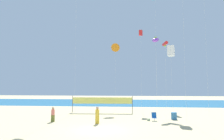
# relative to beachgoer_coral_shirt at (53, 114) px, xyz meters

# --- Properties ---
(ground_plane) EXTENTS (120.00, 120.00, 0.00)m
(ground_plane) POSITION_rel_beachgoer_coral_shirt_xyz_m (5.52, -3.23, -0.84)
(ground_plane) COLOR #D1BC89
(ocean_band) EXTENTS (120.00, 20.00, 0.01)m
(ocean_band) POSITION_rel_beachgoer_coral_shirt_xyz_m (5.52, 25.77, -0.83)
(ocean_band) COLOR #1E6B99
(ocean_band) RESTS_ON ground
(beachgoer_coral_shirt) EXTENTS (0.36, 0.36, 1.56)m
(beachgoer_coral_shirt) POSITION_rel_beachgoer_coral_shirt_xyz_m (0.00, 0.00, 0.00)
(beachgoer_coral_shirt) COLOR olive
(beachgoer_coral_shirt) RESTS_ON ground
(beachgoer_mustard_shirt) EXTENTS (0.39, 0.39, 1.72)m
(beachgoer_mustard_shirt) POSITION_rel_beachgoer_coral_shirt_xyz_m (4.91, -0.63, 0.08)
(beachgoer_mustard_shirt) COLOR gold
(beachgoer_mustard_shirt) RESTS_ON ground
(folding_beach_chair) EXTENTS (0.52, 0.65, 0.89)m
(folding_beach_chair) POSITION_rel_beachgoer_coral_shirt_xyz_m (10.86, 1.73, -0.37)
(folding_beach_chair) COLOR #1959B2
(folding_beach_chair) RESTS_ON ground
(trash_barrel) EXTENTS (0.64, 0.64, 0.80)m
(trash_barrel) POSITION_rel_beachgoer_coral_shirt_xyz_m (13.22, 2.76, -0.43)
(trash_barrel) COLOR teal
(trash_barrel) RESTS_ON ground
(volleyball_net) EXTENTS (8.71, 0.45, 2.40)m
(volleyball_net) POSITION_rel_beachgoer_coral_shirt_xyz_m (4.22, 7.55, 0.81)
(volleyball_net) COLOR #4C4C51
(volleyball_net) RESTS_ON ground
(beach_handbag) EXTENTS (0.30, 0.15, 0.24)m
(beach_handbag) POSITION_rel_beachgoer_coral_shirt_xyz_m (10.25, 1.59, -0.72)
(beach_handbag) COLOR #99B28C
(beach_handbag) RESTS_ON ground
(kite_red_tube) EXTENTS (0.73, 1.84, 11.46)m
(kite_red_tube) POSITION_rel_beachgoer_coral_shirt_xyz_m (14.35, 13.55, 10.32)
(kite_red_tube) COLOR silver
(kite_red_tube) RESTS_ON ground
(kite_red_box) EXTENTS (0.65, 0.65, 13.38)m
(kite_red_box) POSITION_rel_beachgoer_coral_shirt_xyz_m (10.12, 12.52, 12.05)
(kite_red_box) COLOR silver
(kite_red_box) RESTS_ON ground
(kite_violet_inflatable) EXTENTS (1.55, 1.77, 10.94)m
(kite_violet_inflatable) POSITION_rel_beachgoer_coral_shirt_xyz_m (11.95, 7.55, 9.59)
(kite_violet_inflatable) COLOR silver
(kite_violet_inflatable) RESTS_ON ground
(kite_orange_delta) EXTENTS (1.43, 0.58, 10.78)m
(kite_orange_delta) POSITION_rel_beachgoer_coral_shirt_xyz_m (5.87, 10.83, 9.23)
(kite_orange_delta) COLOR silver
(kite_orange_delta) RESTS_ON ground
(kite_white_box) EXTENTS (1.05, 1.05, 8.91)m
(kite_white_box) POSITION_rel_beachgoer_coral_shirt_xyz_m (13.44, 4.53, 7.42)
(kite_white_box) COLOR silver
(kite_white_box) RESTS_ON ground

